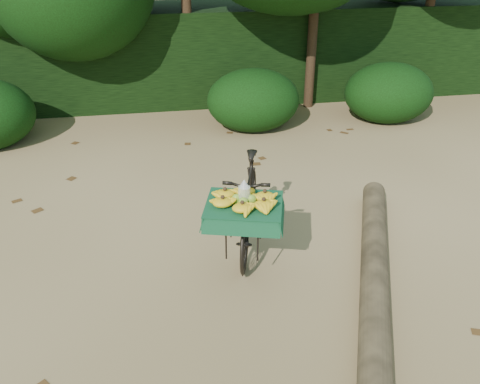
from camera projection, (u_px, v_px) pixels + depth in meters
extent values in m
plane|color=tan|center=(188.00, 289.00, 5.10)|extent=(80.00, 80.00, 0.00)
imported|color=black|center=(249.00, 204.00, 5.58)|extent=(0.92, 1.76, 1.02)
cube|color=black|center=(244.00, 205.00, 4.90)|extent=(0.47, 0.53, 0.03)
cube|color=#154F2D|center=(244.00, 204.00, 4.89)|extent=(0.87, 0.79, 0.01)
ellipsoid|color=olive|center=(251.00, 199.00, 4.86)|extent=(0.10, 0.08, 0.11)
ellipsoid|color=olive|center=(245.00, 196.00, 4.92)|extent=(0.10, 0.08, 0.11)
ellipsoid|color=olive|center=(237.00, 199.00, 4.87)|extent=(0.10, 0.08, 0.11)
ellipsoid|color=olive|center=(243.00, 202.00, 4.81)|extent=(0.10, 0.08, 0.11)
cylinder|color=#EAE5C6|center=(244.00, 194.00, 4.85)|extent=(0.12, 0.12, 0.15)
cylinder|color=brown|center=(374.00, 281.00, 4.99)|extent=(1.73, 3.64, 0.28)
cube|color=black|center=(161.00, 54.00, 10.14)|extent=(26.00, 1.80, 1.80)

